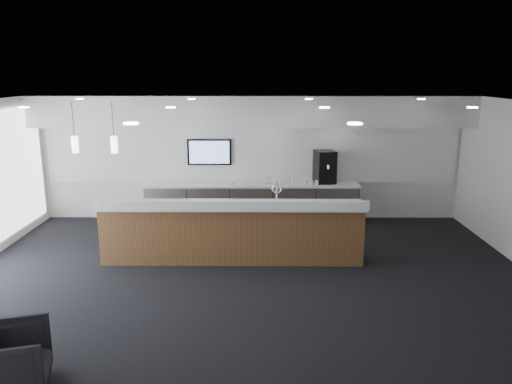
{
  "coord_description": "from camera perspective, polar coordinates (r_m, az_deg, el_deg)",
  "views": [
    {
      "loc": [
        0.17,
        -7.86,
        3.51
      ],
      "look_at": [
        0.12,
        1.3,
        1.3
      ],
      "focal_mm": 35.0,
      "sensor_mm": 36.0,
      "label": 1
    }
  ],
  "objects": [
    {
      "name": "ground",
      "position": [
        8.61,
        -0.88,
        -10.49
      ],
      "size": [
        10.0,
        10.0,
        0.0
      ],
      "primitive_type": "plane",
      "color": "black",
      "rests_on": "ground"
    },
    {
      "name": "ceiling",
      "position": [
        7.88,
        -0.96,
        9.86
      ],
      "size": [
        10.0,
        8.0,
        0.02
      ],
      "primitive_type": "cube",
      "color": "black",
      "rests_on": "back_wall"
    },
    {
      "name": "back_wall",
      "position": [
        12.03,
        -0.53,
        3.95
      ],
      "size": [
        10.0,
        0.02,
        3.0
      ],
      "primitive_type": "cube",
      "color": "silver",
      "rests_on": "ground"
    },
    {
      "name": "soffit_bulkhead",
      "position": [
        11.44,
        -0.58,
        9.26
      ],
      "size": [
        10.0,
        0.9,
        0.7
      ],
      "primitive_type": "cube",
      "color": "white",
      "rests_on": "back_wall"
    },
    {
      "name": "alcove_panel",
      "position": [
        11.98,
        -0.54,
        4.39
      ],
      "size": [
        9.8,
        0.06,
        1.4
      ],
      "primitive_type": "cube",
      "color": "white",
      "rests_on": "back_wall"
    },
    {
      "name": "back_credenza",
      "position": [
        11.89,
        -0.55,
        -1.21
      ],
      "size": [
        5.06,
        0.66,
        0.95
      ],
      "color": "gray",
      "rests_on": "ground"
    },
    {
      "name": "wall_tv",
      "position": [
        11.97,
        -5.35,
        4.57
      ],
      "size": [
        1.05,
        0.08,
        0.62
      ],
      "color": "black",
      "rests_on": "back_wall"
    },
    {
      "name": "pendant_left",
      "position": [
        9.12,
        -16.15,
        5.1
      ],
      "size": [
        0.12,
        0.12,
        0.3
      ],
      "primitive_type": "cylinder",
      "color": "beige",
      "rests_on": "ceiling"
    },
    {
      "name": "pendant_right",
      "position": [
        9.34,
        -20.29,
        4.98
      ],
      "size": [
        0.12,
        0.12,
        0.3
      ],
      "primitive_type": "cylinder",
      "color": "beige",
      "rests_on": "ceiling"
    },
    {
      "name": "ceiling_can_lights",
      "position": [
        7.88,
        -0.96,
        9.65
      ],
      "size": [
        7.0,
        5.0,
        0.02
      ],
      "primitive_type": null,
      "color": "white",
      "rests_on": "ceiling"
    },
    {
      "name": "service_counter",
      "position": [
        9.48,
        -2.74,
        -4.48
      ],
      "size": [
        4.96,
        0.85,
        1.49
      ],
      "rotation": [
        0.0,
        0.0,
        -0.0
      ],
      "color": "#54311C",
      "rests_on": "ground"
    },
    {
      "name": "coffee_machine",
      "position": [
        11.88,
        7.86,
        2.88
      ],
      "size": [
        0.53,
        0.61,
        0.77
      ],
      "rotation": [
        0.0,
        0.0,
        0.2
      ],
      "color": "black",
      "rests_on": "back_credenza"
    },
    {
      "name": "info_sign_left",
      "position": [
        11.69,
        -2.73,
        1.38
      ],
      "size": [
        0.14,
        0.02,
        0.19
      ],
      "primitive_type": "cube",
      "rotation": [
        0.0,
        0.0,
        -0.02
      ],
      "color": "white",
      "rests_on": "back_credenza"
    },
    {
      "name": "info_sign_right",
      "position": [
        11.67,
        1.48,
        1.44
      ],
      "size": [
        0.16,
        0.05,
        0.22
      ],
      "primitive_type": "cube",
      "rotation": [
        0.0,
        0.0,
        0.2
      ],
      "color": "white",
      "rests_on": "back_credenza"
    },
    {
      "name": "armchair",
      "position": [
        6.47,
        -26.3,
        -16.91
      ],
      "size": [
        1.02,
        1.0,
        0.75
      ],
      "primitive_type": "imported",
      "rotation": [
        0.0,
        0.0,
        1.86
      ],
      "color": "black",
      "rests_on": "ground"
    },
    {
      "name": "cup_0",
      "position": [
        11.72,
        7.0,
        1.1
      ],
      "size": [
        0.11,
        0.11,
        0.1
      ],
      "primitive_type": "imported",
      "color": "white",
      "rests_on": "back_credenza"
    },
    {
      "name": "cup_1",
      "position": [
        11.7,
        6.32,
        1.1
      ],
      "size": [
        0.16,
        0.16,
        0.1
      ],
      "primitive_type": "imported",
      "rotation": [
        0.0,
        0.0,
        0.65
      ],
      "color": "white",
      "rests_on": "back_credenza"
    },
    {
      "name": "cup_2",
      "position": [
        11.69,
        5.63,
        1.11
      ],
      "size": [
        0.14,
        0.14,
        0.1
      ],
      "primitive_type": "imported",
      "rotation": [
        0.0,
        0.0,
        1.29
      ],
      "color": "white",
      "rests_on": "back_credenza"
    },
    {
      "name": "cup_3",
      "position": [
        11.67,
        4.95,
        1.11
      ],
      "size": [
        0.14,
        0.14,
        0.1
      ],
      "primitive_type": "imported",
      "rotation": [
        0.0,
        0.0,
        1.94
      ],
      "color": "white",
      "rests_on": "back_credenza"
    },
    {
      "name": "cup_4",
      "position": [
        11.66,
        4.26,
        1.11
      ],
      "size": [
        0.15,
        0.15,
        0.1
      ],
      "primitive_type": "imported",
      "rotation": [
        0.0,
        0.0,
        2.58
      ],
      "color": "white",
      "rests_on": "back_credenza"
    },
    {
      "name": "cup_5",
      "position": [
        11.65,
        3.58,
        1.11
      ],
      "size": [
        0.12,
        0.12,
        0.1
      ],
      "primitive_type": "imported",
      "rotation": [
        0.0,
        0.0,
        3.23
      ],
      "color": "white",
      "rests_on": "back_credenza"
    },
    {
      "name": "cup_6",
      "position": [
        11.65,
        2.89,
        1.11
      ],
      "size": [
        0.16,
        0.16,
        0.1
      ],
      "primitive_type": "imported",
      "rotation": [
        0.0,
        0.0,
        3.87
      ],
      "color": "white",
      "rests_on": "back_credenza"
    },
    {
      "name": "cup_7",
      "position": [
        11.64,
        2.2,
        1.11
      ],
      "size": [
        0.13,
        0.13,
        0.1
      ],
      "primitive_type": "imported",
      "rotation": [
        0.0,
        0.0,
        4.52
      ],
      "color": "white",
      "rests_on": "back_credenza"
    }
  ]
}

